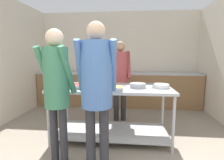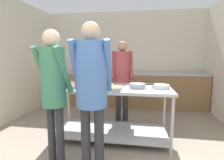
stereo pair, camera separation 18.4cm
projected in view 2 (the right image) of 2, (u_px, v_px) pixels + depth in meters
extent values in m
cube|color=beige|center=(123.00, 58.00, 5.16)|extent=(4.60, 0.06, 2.65)
cube|color=olive|center=(122.00, 90.00, 4.92)|extent=(4.44, 0.62, 0.90)
cube|color=#ADAFB5|center=(122.00, 73.00, 4.85)|extent=(4.44, 0.65, 0.04)
cube|color=black|center=(150.00, 73.00, 4.73)|extent=(0.55, 0.43, 0.02)
cube|color=#ADAFB5|center=(111.00, 88.00, 2.90)|extent=(1.95, 0.89, 0.04)
cube|color=#ADAFB5|center=(111.00, 131.00, 3.00)|extent=(1.87, 0.81, 0.02)
cylinder|color=#ADAFB5|center=(48.00, 119.00, 2.72)|extent=(0.04, 0.04, 0.85)
cylinder|color=#ADAFB5|center=(172.00, 127.00, 2.43)|extent=(0.04, 0.04, 0.85)
cylinder|color=#ADAFB5|center=(69.00, 105.00, 3.49)|extent=(0.04, 0.04, 0.85)
cylinder|color=#ADAFB5|center=(164.00, 109.00, 3.20)|extent=(0.04, 0.04, 0.85)
cylinder|color=#3D668C|center=(65.00, 83.00, 3.09)|extent=(0.21, 0.21, 0.06)
sphere|color=#2D702D|center=(68.00, 81.00, 3.07)|extent=(0.06, 0.06, 0.06)
sphere|color=#2D702D|center=(65.00, 81.00, 3.12)|extent=(0.05, 0.05, 0.05)
sphere|color=#2D702D|center=(63.00, 81.00, 3.05)|extent=(0.06, 0.06, 0.06)
cube|color=#ADAFB5|center=(81.00, 87.00, 2.86)|extent=(0.43, 0.34, 0.01)
cube|color=#B23D2D|center=(81.00, 85.00, 2.85)|extent=(0.41, 0.31, 0.04)
cube|color=#ADAFB5|center=(78.00, 87.00, 2.69)|extent=(0.43, 0.01, 0.05)
cube|color=#ADAFB5|center=(84.00, 84.00, 3.01)|extent=(0.43, 0.01, 0.05)
cube|color=#ADAFB5|center=(69.00, 85.00, 2.89)|extent=(0.01, 0.34, 0.05)
cube|color=#ADAFB5|center=(94.00, 86.00, 2.82)|extent=(0.01, 0.34, 0.05)
cube|color=#ADAFB5|center=(107.00, 89.00, 2.64)|extent=(0.42, 0.30, 0.01)
cube|color=gold|center=(107.00, 88.00, 2.63)|extent=(0.40, 0.27, 0.04)
cube|color=#ADAFB5|center=(105.00, 90.00, 2.49)|extent=(0.42, 0.01, 0.05)
cube|color=#ADAFB5|center=(109.00, 86.00, 2.77)|extent=(0.42, 0.01, 0.05)
cube|color=#ADAFB5|center=(94.00, 88.00, 2.67)|extent=(0.01, 0.30, 0.05)
cube|color=#ADAFB5|center=(121.00, 88.00, 2.60)|extent=(0.01, 0.30, 0.05)
cylinder|color=#ADAFB5|center=(137.00, 86.00, 2.80)|extent=(0.26, 0.26, 0.07)
cylinder|color=#B7472D|center=(137.00, 84.00, 2.79)|extent=(0.23, 0.23, 0.01)
cylinder|color=black|center=(150.00, 84.00, 2.76)|extent=(0.14, 0.02, 0.02)
cylinder|color=white|center=(161.00, 88.00, 2.77)|extent=(0.27, 0.27, 0.01)
cylinder|color=white|center=(161.00, 87.00, 2.76)|extent=(0.27, 0.27, 0.01)
cylinder|color=white|center=(161.00, 86.00, 2.76)|extent=(0.27, 0.27, 0.01)
cylinder|color=white|center=(161.00, 86.00, 2.76)|extent=(0.27, 0.27, 0.01)
cylinder|color=white|center=(161.00, 85.00, 2.76)|extent=(0.26, 0.26, 0.01)
cylinder|color=#2D2D33|center=(86.00, 139.00, 2.12)|extent=(0.12, 0.12, 0.82)
cylinder|color=#2D2D33|center=(99.00, 139.00, 2.11)|extent=(0.12, 0.12, 0.82)
cylinder|color=#4770B2|center=(75.00, 67.00, 2.00)|extent=(0.10, 0.34, 0.61)
cylinder|color=#4770B2|center=(108.00, 67.00, 1.98)|extent=(0.10, 0.34, 0.61)
cylinder|color=#4770B2|center=(91.00, 74.00, 2.00)|extent=(0.36, 0.36, 0.75)
sphere|color=tan|center=(91.00, 31.00, 1.93)|extent=(0.21, 0.21, 0.21)
cylinder|color=#2D2D33|center=(52.00, 134.00, 2.27)|extent=(0.10, 0.10, 0.78)
cylinder|color=#2D2D33|center=(60.00, 136.00, 2.22)|extent=(0.10, 0.10, 0.78)
cylinder|color=#3D7F5B|center=(42.00, 70.00, 2.18)|extent=(0.13, 0.33, 0.59)
cylinder|color=#3D7F5B|center=(64.00, 70.00, 2.08)|extent=(0.13, 0.33, 0.59)
cylinder|color=#3D7F5B|center=(53.00, 77.00, 2.14)|extent=(0.30, 0.30, 0.72)
sphere|color=beige|center=(51.00, 38.00, 2.08)|extent=(0.21, 0.21, 0.21)
cylinder|color=#2D2D33|center=(126.00, 103.00, 3.76)|extent=(0.11, 0.11, 0.77)
cylinder|color=#2D2D33|center=(118.00, 103.00, 3.77)|extent=(0.11, 0.11, 0.77)
cylinder|color=#993D3D|center=(131.00, 65.00, 3.64)|extent=(0.11, 0.33, 0.58)
cylinder|color=#993D3D|center=(113.00, 65.00, 3.65)|extent=(0.11, 0.33, 0.58)
cylinder|color=#993D3D|center=(122.00, 69.00, 3.66)|extent=(0.35, 0.35, 0.71)
sphere|color=tan|center=(122.00, 46.00, 3.59)|extent=(0.21, 0.21, 0.21)
cylinder|color=#23602D|center=(115.00, 69.00, 4.91)|extent=(0.07, 0.07, 0.20)
cone|color=#23602D|center=(115.00, 64.00, 4.89)|extent=(0.06, 0.06, 0.08)
cylinder|color=black|center=(115.00, 62.00, 4.89)|extent=(0.03, 0.03, 0.02)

